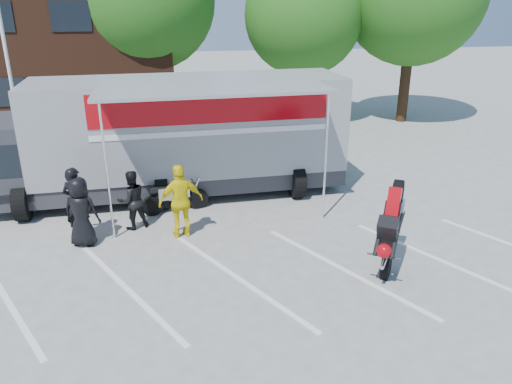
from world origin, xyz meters
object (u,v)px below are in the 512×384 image
object	(u,v)px
transporter_truck	(178,193)
spectator_leather_b	(76,204)
tree_left	(147,1)
parked_motorcycle	(176,212)
flagpole	(8,19)
tree_mid	(304,15)
spectator_leather_c	(132,200)
stunt_bike_rider	(390,261)
spectator_hivis	(181,201)
spectator_leather_a	(81,212)

from	to	relation	value
transporter_truck	spectator_leather_b	world-z (taller)	spectator_leather_b
tree_left	parked_motorcycle	size ratio (longest dim) A/B	4.44
flagpole	transporter_truck	world-z (taller)	flagpole
flagpole	spectator_leather_b	xyz separation A→B (m)	(2.72, -6.42, -4.11)
flagpole	tree_left	size ratio (longest dim) A/B	0.93
tree_mid	transporter_truck	size ratio (longest dim) A/B	0.69
flagpole	spectator_leather_c	distance (m)	8.40
stunt_bike_rider	spectator_hivis	world-z (taller)	spectator_hivis
flagpole	tree_mid	distance (m)	12.31
flagpole	spectator_hivis	size ratio (longest dim) A/B	4.16
spectator_leather_a	flagpole	bearing A→B (deg)	-53.01
parked_motorcycle	transporter_truck	bearing A→B (deg)	-15.81
tree_mid	parked_motorcycle	size ratio (longest dim) A/B	3.95
spectator_leather_a	spectator_leather_c	world-z (taller)	spectator_leather_a
transporter_truck	parked_motorcycle	world-z (taller)	transporter_truck
tree_mid	transporter_truck	xyz separation A→B (m)	(-6.06, -8.70, -4.94)
spectator_leather_a	spectator_hivis	bearing A→B (deg)	-163.80
spectator_leather_b	spectator_hivis	distance (m)	2.59
flagpole	spectator_hivis	bearing A→B (deg)	-51.75
flagpole	spectator_leather_a	size ratio (longest dim) A/B	4.57
stunt_bike_rider	parked_motorcycle	bearing A→B (deg)	174.66
transporter_truck	spectator_leather_b	bearing A→B (deg)	-135.74
flagpole	tree_mid	size ratio (longest dim) A/B	1.04
spectator_hivis	tree_mid	bearing A→B (deg)	-131.34
spectator_leather_a	spectator_leather_b	size ratio (longest dim) A/B	0.92
flagpole	spectator_leather_c	size ratio (longest dim) A/B	5.03
spectator_leather_b	spectator_leather_a	bearing A→B (deg)	137.01
spectator_leather_a	transporter_truck	bearing A→B (deg)	-112.48
tree_mid	spectator_leather_a	world-z (taller)	tree_mid
transporter_truck	spectator_leather_a	size ratio (longest dim) A/B	6.37
spectator_leather_b	spectator_leather_c	distance (m)	1.38
stunt_bike_rider	spectator_leather_b	world-z (taller)	spectator_leather_b
tree_left	transporter_truck	bearing A→B (deg)	-84.44
tree_left	transporter_truck	size ratio (longest dim) A/B	0.77
spectator_leather_b	stunt_bike_rider	bearing A→B (deg)	-174.76
spectator_hivis	stunt_bike_rider	bearing A→B (deg)	141.67
transporter_truck	tree_mid	bearing A→B (deg)	51.65
flagpole	transporter_truck	size ratio (longest dim) A/B	0.72
stunt_bike_rider	spectator_leather_a	world-z (taller)	spectator_leather_a
flagpole	parked_motorcycle	xyz separation A→B (m)	(5.14, -5.12, -5.05)
spectator_leather_c	spectator_hivis	distance (m)	1.46
spectator_leather_c	tree_mid	bearing A→B (deg)	-147.31
tree_left	spectator_hivis	size ratio (longest dim) A/B	4.49
tree_left	spectator_leather_b	distance (m)	13.34
tree_left	spectator_hivis	bearing A→B (deg)	-85.28
transporter_truck	flagpole	bearing A→B (deg)	141.01
spectator_hivis	flagpole	bearing A→B (deg)	-66.16
tree_mid	stunt_bike_rider	xyz separation A→B (m)	(-1.22, -13.81, -4.94)
flagpole	transporter_truck	distance (m)	8.13
transporter_truck	spectator_leather_a	world-z (taller)	transporter_truck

